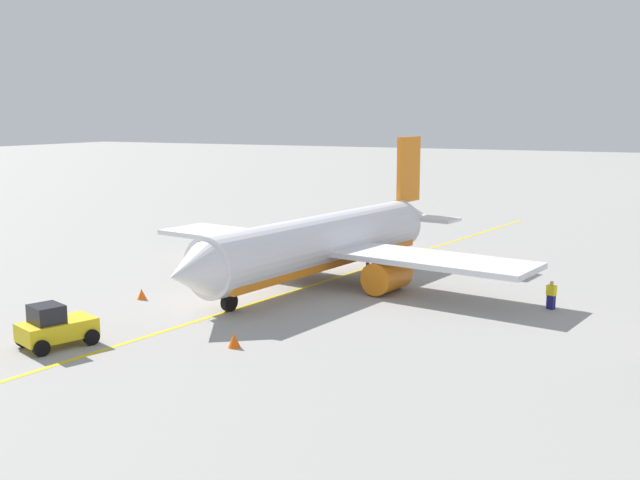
{
  "coord_description": "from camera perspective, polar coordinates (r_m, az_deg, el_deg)",
  "views": [
    {
      "loc": [
        45.25,
        22.33,
        11.48
      ],
      "look_at": [
        0.0,
        0.0,
        3.0
      ],
      "focal_mm": 42.19,
      "sensor_mm": 36.0,
      "label": 1
    }
  ],
  "objects": [
    {
      "name": "ground_plane",
      "position": [
        51.75,
        0.0,
        -3.28
      ],
      "size": [
        400.0,
        400.0,
        0.0
      ],
      "primitive_type": "plane",
      "color": "#9E9B96"
    },
    {
      "name": "airplane",
      "position": [
        51.61,
        0.31,
        -0.3
      ],
      "size": [
        28.95,
        29.58,
        9.69
      ],
      "color": "white",
      "rests_on": "ground"
    },
    {
      "name": "pushback_tug",
      "position": [
        39.92,
        -19.46,
        -6.23
      ],
      "size": [
        4.06,
        3.31,
        2.2
      ],
      "color": "yellow",
      "rests_on": "ground"
    },
    {
      "name": "refueling_worker",
      "position": [
        46.83,
        17.14,
        -4.05
      ],
      "size": [
        0.52,
        0.61,
        1.71
      ],
      "color": "navy",
      "rests_on": "ground"
    },
    {
      "name": "safety_cone_nose",
      "position": [
        48.49,
        -13.37,
        -4.01
      ],
      "size": [
        0.61,
        0.61,
        0.67
      ],
      "primitive_type": "cone",
      "color": "#F2590F",
      "rests_on": "ground"
    },
    {
      "name": "safety_cone_wingtip",
      "position": [
        37.92,
        -6.53,
        -7.57
      ],
      "size": [
        0.65,
        0.65,
        0.72
      ],
      "primitive_type": "cone",
      "color": "#F2590F",
      "rests_on": "ground"
    },
    {
      "name": "taxi_line_marking",
      "position": [
        51.75,
        0.0,
        -3.27
      ],
      "size": [
        74.6,
        12.53,
        0.01
      ],
      "primitive_type": "cube",
      "rotation": [
        0.0,
        0.0,
        -0.16
      ],
      "color": "yellow",
      "rests_on": "ground"
    }
  ]
}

